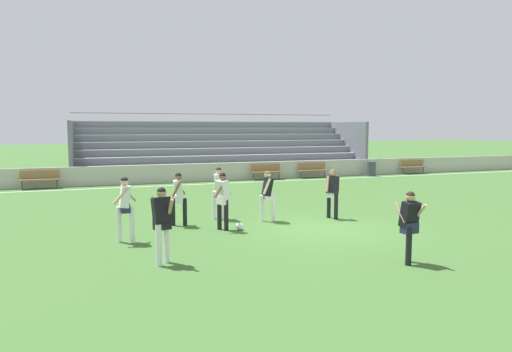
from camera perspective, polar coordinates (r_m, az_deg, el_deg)
ground_plane at (r=14.08m, az=8.12°, el=-6.40°), size 160.00×160.00×0.00m
field_line_sideline at (r=25.14m, az=-4.77°, el=-0.92°), size 44.00×0.12×0.01m
sideline_wall at (r=26.34m, az=-5.52°, el=0.47°), size 48.00×0.16×1.00m
bleacher_stand at (r=29.82m, az=-4.03°, el=3.53°), size 18.11×5.29×3.94m
bench_far_right at (r=25.24m, az=-24.84°, el=-0.18°), size 1.80×0.40×0.90m
bench_near_wall_gap at (r=32.04m, az=18.54°, el=1.24°), size 1.80×0.40×0.90m
bench_centre_sideline at (r=28.13m, az=6.86°, el=0.89°), size 1.80×0.40×0.90m
bench_far_left at (r=26.93m, az=1.22°, el=0.71°), size 1.80×0.40×0.90m
trash_bin at (r=29.86m, az=13.84°, el=0.87°), size 0.55×0.55×0.90m
player_dark_dropping_back at (r=14.92m, az=1.41°, el=-1.90°), size 0.48×0.49×1.62m
player_white_challenging at (r=13.65m, az=-4.08°, el=-2.43°), size 0.64×0.49×1.69m
player_white_overlapping at (r=15.29m, az=-4.58°, el=-1.48°), size 0.46×0.52×1.71m
player_dark_on_ball at (r=10.83m, az=18.19°, el=-5.24°), size 0.46×0.61×1.61m
player_white_deep_cover at (r=14.45m, az=-9.40°, el=-2.22°), size 0.50×0.49×1.63m
player_white_wide_right at (r=12.61m, az=-15.65°, el=-3.23°), size 0.64×0.44×1.72m
player_dark_wide_left at (r=15.54m, az=9.31°, el=-1.63°), size 0.65×0.49×1.63m
player_dark_pressing_high at (r=10.43m, az=-11.37°, el=-5.09°), size 0.46×0.58×1.70m
soccer_ball at (r=13.78m, az=-2.03°, el=-6.14°), size 0.22×0.22×0.22m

